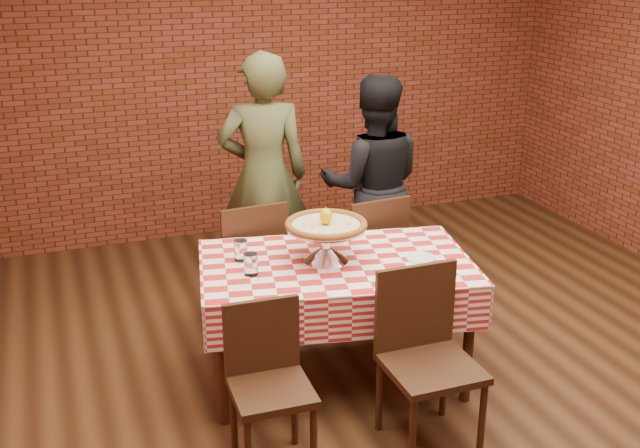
{
  "coord_description": "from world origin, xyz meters",
  "views": [
    {
      "loc": [
        -1.86,
        -3.47,
        2.49
      ],
      "look_at": [
        -0.42,
        0.45,
        0.95
      ],
      "focal_mm": 42.94,
      "sensor_mm": 36.0,
      "label": 1
    }
  ],
  "objects_px": {
    "diner_black": "(373,185)",
    "water_glass_left": "(251,264)",
    "diner_olive": "(264,176)",
    "pizza": "(326,225)",
    "table": "(336,321)",
    "chair_near_right": "(432,365)",
    "water_glass_right": "(241,250)",
    "chair_far_right": "(365,255)",
    "condiment_caddy": "(335,232)",
    "chair_far_left": "(246,263)",
    "pizza_stand": "(326,243)",
    "chair_near_left": "(272,395)"
  },
  "relations": [
    {
      "from": "diner_black",
      "to": "water_glass_left",
      "type": "bearing_deg",
      "value": 62.05
    },
    {
      "from": "diner_olive",
      "to": "pizza",
      "type": "bearing_deg",
      "value": 100.28
    },
    {
      "from": "table",
      "to": "chair_near_right",
      "type": "height_order",
      "value": "chair_near_right"
    },
    {
      "from": "chair_near_right",
      "to": "water_glass_right",
      "type": "bearing_deg",
      "value": 126.15
    },
    {
      "from": "table",
      "to": "pizza",
      "type": "height_order",
      "value": "pizza"
    },
    {
      "from": "water_glass_right",
      "to": "chair_near_right",
      "type": "height_order",
      "value": "chair_near_right"
    },
    {
      "from": "water_glass_right",
      "to": "diner_olive",
      "type": "bearing_deg",
      "value": 67.55
    },
    {
      "from": "water_glass_right",
      "to": "chair_far_right",
      "type": "bearing_deg",
      "value": 25.98
    },
    {
      "from": "water_glass_left",
      "to": "pizza",
      "type": "bearing_deg",
      "value": 5.73
    },
    {
      "from": "condiment_caddy",
      "to": "chair_far_left",
      "type": "xyz_separation_m",
      "value": [
        -0.42,
        0.55,
        -0.36
      ]
    },
    {
      "from": "condiment_caddy",
      "to": "chair_near_right",
      "type": "relative_size",
      "value": 0.14
    },
    {
      "from": "pizza_stand",
      "to": "chair_near_left",
      "type": "height_order",
      "value": "pizza_stand"
    },
    {
      "from": "condiment_caddy",
      "to": "diner_black",
      "type": "relative_size",
      "value": 0.08
    },
    {
      "from": "water_glass_right",
      "to": "chair_far_right",
      "type": "relative_size",
      "value": 0.14
    },
    {
      "from": "chair_near_right",
      "to": "chair_far_left",
      "type": "xyz_separation_m",
      "value": [
        -0.54,
        1.62,
        -0.0
      ]
    },
    {
      "from": "chair_near_left",
      "to": "diner_black",
      "type": "xyz_separation_m",
      "value": [
        1.34,
        1.83,
        0.38
      ]
    },
    {
      "from": "water_glass_right",
      "to": "chair_near_right",
      "type": "relative_size",
      "value": 0.13
    },
    {
      "from": "pizza_stand",
      "to": "diner_olive",
      "type": "bearing_deg",
      "value": 89.63
    },
    {
      "from": "table",
      "to": "chair_near_left",
      "type": "height_order",
      "value": "chair_near_left"
    },
    {
      "from": "water_glass_right",
      "to": "chair_near_right",
      "type": "distance_m",
      "value": 1.28
    },
    {
      "from": "pizza_stand",
      "to": "chair_far_left",
      "type": "height_order",
      "value": "pizza_stand"
    },
    {
      "from": "condiment_caddy",
      "to": "water_glass_left",
      "type": "bearing_deg",
      "value": -158.61
    },
    {
      "from": "pizza_stand",
      "to": "diner_olive",
      "type": "height_order",
      "value": "diner_olive"
    },
    {
      "from": "chair_near_left",
      "to": "water_glass_left",
      "type": "bearing_deg",
      "value": 83.61
    },
    {
      "from": "table",
      "to": "pizza",
      "type": "relative_size",
      "value": 3.26
    },
    {
      "from": "water_glass_left",
      "to": "chair_near_right",
      "type": "xyz_separation_m",
      "value": [
        0.73,
        -0.78,
        -0.35
      ]
    },
    {
      "from": "pizza",
      "to": "chair_far_left",
      "type": "bearing_deg",
      "value": 109.09
    },
    {
      "from": "pizza_stand",
      "to": "chair_near_left",
      "type": "bearing_deg",
      "value": -126.97
    },
    {
      "from": "condiment_caddy",
      "to": "chair_far_right",
      "type": "bearing_deg",
      "value": 42.54
    },
    {
      "from": "water_glass_right",
      "to": "chair_near_right",
      "type": "xyz_separation_m",
      "value": [
        0.73,
        -0.99,
        -0.35
      ]
    },
    {
      "from": "condiment_caddy",
      "to": "diner_olive",
      "type": "height_order",
      "value": "diner_olive"
    },
    {
      "from": "chair_far_left",
      "to": "diner_black",
      "type": "xyz_separation_m",
      "value": [
        1.05,
        0.29,
        0.35
      ]
    },
    {
      "from": "chair_far_left",
      "to": "chair_far_right",
      "type": "relative_size",
      "value": 1.01
    },
    {
      "from": "table",
      "to": "condiment_caddy",
      "type": "bearing_deg",
      "value": 70.44
    },
    {
      "from": "table",
      "to": "chair_far_right",
      "type": "relative_size",
      "value": 1.68
    },
    {
      "from": "pizza_stand",
      "to": "diner_black",
      "type": "xyz_separation_m",
      "value": [
        0.78,
        1.08,
        -0.05
      ]
    },
    {
      "from": "chair_near_left",
      "to": "diner_black",
      "type": "relative_size",
      "value": 0.53
    },
    {
      "from": "chair_far_left",
      "to": "pizza",
      "type": "bearing_deg",
      "value": 105.0
    },
    {
      "from": "chair_near_right",
      "to": "chair_far_right",
      "type": "relative_size",
      "value": 1.02
    },
    {
      "from": "diner_black",
      "to": "chair_far_left",
      "type": "bearing_deg",
      "value": 35.17
    },
    {
      "from": "condiment_caddy",
      "to": "diner_black",
      "type": "xyz_separation_m",
      "value": [
        0.63,
        0.84,
        -0.01
      ]
    },
    {
      "from": "table",
      "to": "chair_far_left",
      "type": "bearing_deg",
      "value": 111.31
    },
    {
      "from": "water_glass_right",
      "to": "diner_black",
      "type": "bearing_deg",
      "value": 36.49
    },
    {
      "from": "pizza",
      "to": "water_glass_left",
      "type": "xyz_separation_m",
      "value": [
        -0.46,
        -0.05,
        -0.15
      ]
    },
    {
      "from": "pizza_stand",
      "to": "water_glass_left",
      "type": "distance_m",
      "value": 0.47
    },
    {
      "from": "chair_near_left",
      "to": "chair_near_right",
      "type": "xyz_separation_m",
      "value": [
        0.83,
        -0.08,
        0.04
      ]
    },
    {
      "from": "chair_far_left",
      "to": "diner_black",
      "type": "bearing_deg",
      "value": -168.53
    },
    {
      "from": "pizza_stand",
      "to": "chair_far_right",
      "type": "relative_size",
      "value": 0.51
    },
    {
      "from": "chair_near_left",
      "to": "chair_far_left",
      "type": "bearing_deg",
      "value": 81.23
    },
    {
      "from": "water_glass_right",
      "to": "diner_black",
      "type": "distance_m",
      "value": 1.54
    }
  ]
}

